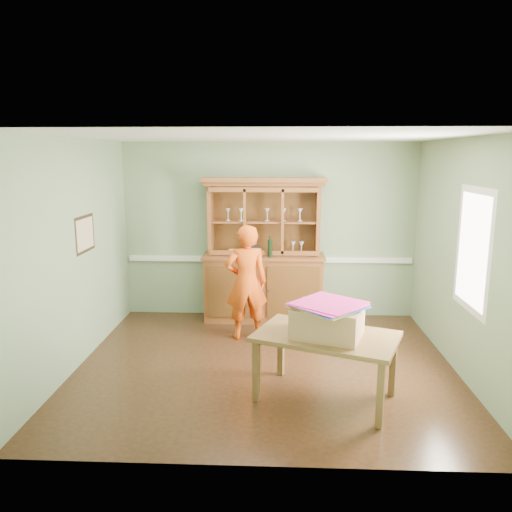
{
  "coord_description": "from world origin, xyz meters",
  "views": [
    {
      "loc": [
        0.14,
        -5.66,
        2.5
      ],
      "look_at": [
        -0.13,
        0.4,
        1.27
      ],
      "focal_mm": 35.0,
      "sensor_mm": 36.0,
      "label": 1
    }
  ],
  "objects_px": {
    "china_hutch": "(264,271)",
    "cardboard_box": "(327,321)",
    "dining_table": "(326,342)",
    "person": "(246,282)"
  },
  "relations": [
    {
      "from": "china_hutch",
      "to": "cardboard_box",
      "type": "relative_size",
      "value": 3.29
    },
    {
      "from": "china_hutch",
      "to": "person",
      "type": "distance_m",
      "value": 0.86
    },
    {
      "from": "china_hutch",
      "to": "cardboard_box",
      "type": "bearing_deg",
      "value": -74.49
    },
    {
      "from": "cardboard_box",
      "to": "person",
      "type": "distance_m",
      "value": 2.0
    },
    {
      "from": "china_hutch",
      "to": "cardboard_box",
      "type": "xyz_separation_m",
      "value": [
        0.72,
        -2.6,
        0.09
      ]
    },
    {
      "from": "cardboard_box",
      "to": "person",
      "type": "height_order",
      "value": "person"
    },
    {
      "from": "dining_table",
      "to": "person",
      "type": "distance_m",
      "value": 1.96
    },
    {
      "from": "person",
      "to": "dining_table",
      "type": "bearing_deg",
      "value": 106.24
    },
    {
      "from": "dining_table",
      "to": "cardboard_box",
      "type": "relative_size",
      "value": 2.45
    },
    {
      "from": "dining_table",
      "to": "cardboard_box",
      "type": "xyz_separation_m",
      "value": [
        0.0,
        -0.05,
        0.24
      ]
    }
  ]
}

